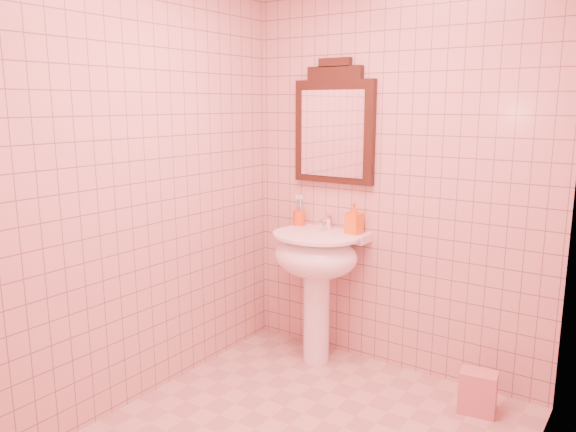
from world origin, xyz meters
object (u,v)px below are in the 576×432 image
Objects in this scene: mirror at (334,126)px; towel at (478,392)px; toothbrush_cup at (299,218)px; soap_dispenser at (354,218)px; pedestal_sink at (316,264)px.

towel is (1.08, -0.25, -1.42)m from mirror.
toothbrush_cup is 0.43m from soap_dispenser.
pedestal_sink is 1.10× the size of mirror.
pedestal_sink is 3.62× the size of towel.
toothbrush_cup is 1.55m from towel.
towel is (0.88, -0.18, -0.84)m from soap_dispenser.
soap_dispenser is at bearing -1.90° from toothbrush_cup.
mirror is 3.30× the size of towel.
toothbrush_cup is at bearing 171.43° from towel.
toothbrush_cup reaches higher than towel.
mirror reaches higher than pedestal_sink.
mirror is 4.28× the size of toothbrush_cup.
towel is (1.08, -0.04, -0.54)m from pedestal_sink.
toothbrush_cup is at bearing -175.36° from soap_dispenser.
mirror is 0.66m from toothbrush_cup.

